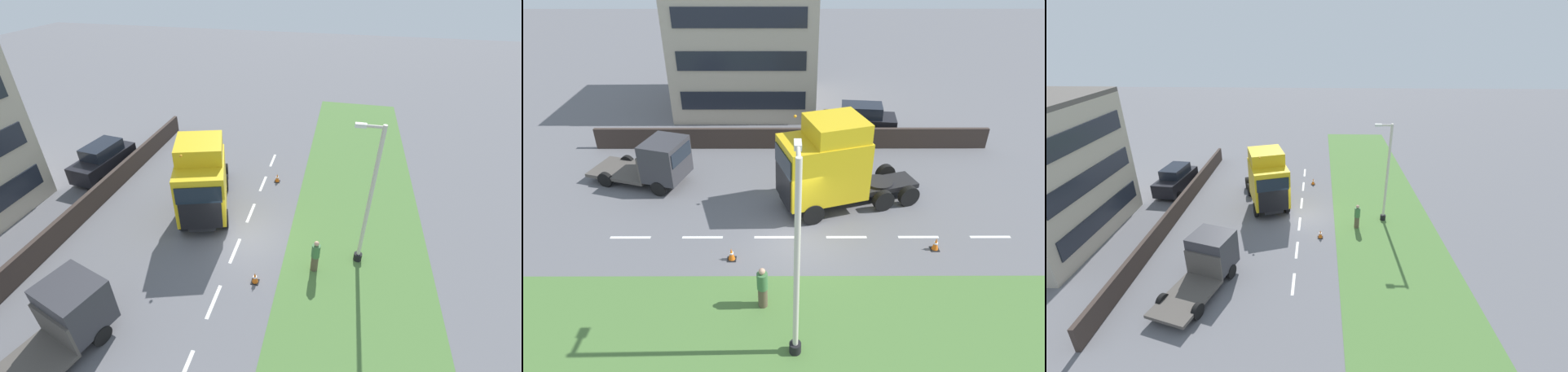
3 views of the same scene
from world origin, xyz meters
The scene contains 11 objects.
ground_plane centered at (0.00, 0.00, 0.00)m, with size 120.00×120.00×0.00m, color slate.
grass_verge centered at (-6.00, 0.00, 0.01)m, with size 7.00×44.00×0.01m.
lane_markings centered at (0.00, -0.70, 0.00)m, with size 0.16×17.80×0.00m.
boundary_wall centered at (9.00, 0.00, 0.65)m, with size 0.25×24.00×1.29m.
lorry_cab centered at (2.51, -1.60, 2.29)m, with size 4.45×7.21×4.70m.
flatbed_truck centered at (4.61, 6.98, 1.37)m, with size 3.61×5.68×2.59m.
parked_car centered at (10.78, -4.40, 1.04)m, with size 2.36×4.81×2.14m.
lamp_post centered at (-5.97, 0.13, 3.22)m, with size 1.31×0.39×7.13m.
pedestrian centered at (-4.02, 1.25, 0.87)m, with size 0.39×0.39×1.76m.
traffic_cone_lead centered at (-0.85, -5.96, 0.28)m, with size 0.36×0.36×0.58m.
traffic_cone_trailing centered at (-1.48, 2.65, 0.28)m, with size 0.36×0.36×0.58m.
Camera 1 is at (-4.21, 13.17, 12.49)m, focal length 24.00 mm.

